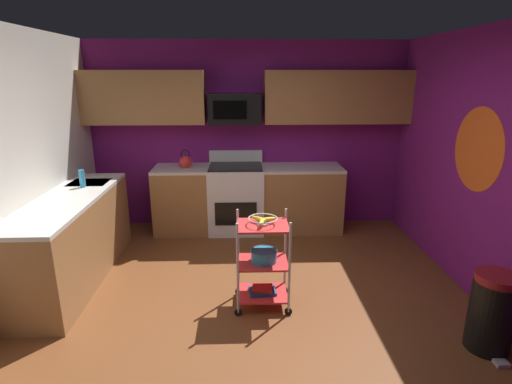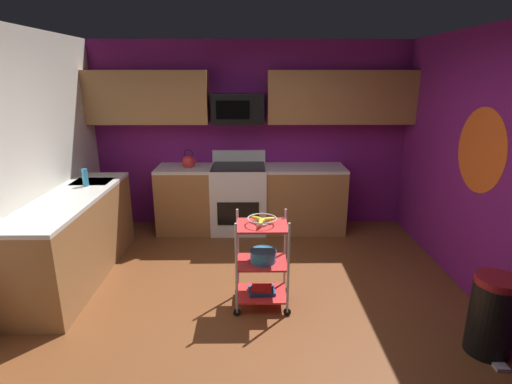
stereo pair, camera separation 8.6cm
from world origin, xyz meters
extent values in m
cube|color=brown|center=(0.00, 0.00, -0.02)|extent=(4.40, 4.80, 0.04)
cube|color=#751970|center=(0.00, 2.43, 1.30)|extent=(4.52, 0.06, 2.60)
cube|color=#751970|center=(2.23, 0.00, 1.30)|extent=(0.06, 4.80, 2.60)
cylinder|color=#E5591E|center=(2.20, 0.46, 1.45)|extent=(0.00, 0.82, 0.82)
cube|color=#9E6B3D|center=(0.00, 2.10, 0.44)|extent=(2.60, 0.60, 0.88)
cube|color=silver|center=(0.00, 2.10, 0.90)|extent=(2.60, 0.60, 0.04)
cube|color=#9E6B3D|center=(-1.90, 0.74, 0.44)|extent=(0.60, 2.12, 0.88)
cube|color=silver|center=(-1.90, 0.74, 0.90)|extent=(0.60, 2.12, 0.04)
cube|color=#B7BABC|center=(-1.90, 1.35, 0.84)|extent=(0.44, 0.36, 0.16)
cube|color=white|center=(-0.17, 2.10, 0.46)|extent=(0.76, 0.64, 0.92)
cube|color=black|center=(-0.17, 1.78, 0.35)|extent=(0.56, 0.01, 0.32)
cube|color=white|center=(-0.17, 2.39, 1.01)|extent=(0.76, 0.06, 0.18)
cube|color=black|center=(-0.17, 2.10, 0.93)|extent=(0.72, 0.60, 0.02)
cube|color=#9E6B3D|center=(-1.39, 2.23, 1.85)|extent=(1.63, 0.33, 0.70)
cube|color=#9E6B3D|center=(1.21, 2.23, 1.85)|extent=(1.97, 0.33, 0.70)
cube|color=black|center=(-0.17, 2.21, 1.70)|extent=(0.70, 0.38, 0.40)
cube|color=black|center=(-0.23, 2.02, 1.70)|extent=(0.44, 0.01, 0.24)
cylinder|color=silver|center=(-0.13, -0.05, 0.47)|extent=(0.02, 0.02, 0.88)
cylinder|color=black|center=(-0.13, -0.05, 0.04)|extent=(0.07, 0.02, 0.07)
cylinder|color=silver|center=(0.34, -0.05, 0.47)|extent=(0.02, 0.02, 0.88)
cylinder|color=black|center=(0.34, -0.05, 0.04)|extent=(0.07, 0.02, 0.07)
cylinder|color=silver|center=(-0.13, 0.32, 0.47)|extent=(0.02, 0.02, 0.88)
cylinder|color=black|center=(-0.13, 0.32, 0.04)|extent=(0.07, 0.02, 0.07)
cylinder|color=silver|center=(0.34, 0.32, 0.47)|extent=(0.02, 0.02, 0.88)
cylinder|color=black|center=(0.34, 0.32, 0.04)|extent=(0.07, 0.02, 0.07)
cube|color=red|center=(0.10, 0.13, 0.12)|extent=(0.47, 0.37, 0.02)
cube|color=red|center=(0.10, 0.13, 0.45)|extent=(0.47, 0.37, 0.02)
cube|color=red|center=(0.10, 0.13, 0.82)|extent=(0.47, 0.37, 0.02)
torus|color=silver|center=(0.10, 0.13, 0.89)|extent=(0.27, 0.27, 0.01)
cylinder|color=silver|center=(0.10, 0.13, 0.84)|extent=(0.12, 0.12, 0.02)
ellipsoid|color=yellow|center=(0.15, 0.15, 0.87)|extent=(0.17, 0.09, 0.04)
ellipsoid|color=yellow|center=(0.07, 0.17, 0.87)|extent=(0.15, 0.14, 0.04)
ellipsoid|color=yellow|center=(0.09, 0.09, 0.87)|extent=(0.08, 0.17, 0.04)
cylinder|color=#338CBF|center=(0.11, 0.13, 0.51)|extent=(0.24, 0.24, 0.11)
torus|color=#338CBF|center=(0.11, 0.13, 0.57)|extent=(0.25, 0.25, 0.01)
cube|color=#1E4C8C|center=(0.10, 0.13, 0.14)|extent=(0.27, 0.20, 0.03)
cube|color=#B22626|center=(0.10, 0.13, 0.17)|extent=(0.20, 0.16, 0.03)
sphere|color=red|center=(-0.86, 2.10, 0.99)|extent=(0.18, 0.18, 0.18)
sphere|color=black|center=(-0.86, 2.10, 1.08)|extent=(0.03, 0.03, 0.03)
cone|color=red|center=(-0.77, 2.10, 1.01)|extent=(0.09, 0.04, 0.06)
torus|color=black|center=(-0.86, 2.10, 1.10)|extent=(0.12, 0.01, 0.12)
cylinder|color=#2D8CBF|center=(-1.89, 1.14, 1.02)|extent=(0.06, 0.06, 0.20)
cylinder|color=black|center=(1.90, -0.56, 0.30)|extent=(0.34, 0.34, 0.60)
cylinder|color=maroon|center=(1.90, -0.56, 0.63)|extent=(0.33, 0.33, 0.06)
cube|color=#B2B2B7|center=(1.90, -0.77, 0.01)|extent=(0.10, 0.08, 0.03)
camera|label=1|loc=(-0.07, -3.28, 2.15)|focal=28.04mm
camera|label=2|loc=(0.01, -3.28, 2.15)|focal=28.04mm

